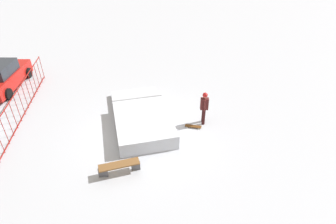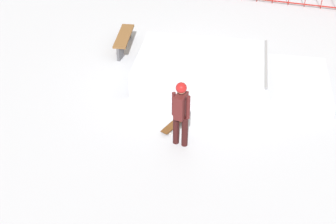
{
  "view_description": "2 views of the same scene",
  "coord_description": "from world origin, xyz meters",
  "px_view_note": "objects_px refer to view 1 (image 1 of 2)",
  "views": [
    {
      "loc": [
        -10.58,
        -0.38,
        8.31
      ],
      "look_at": [
        0.42,
        -1.2,
        0.9
      ],
      "focal_mm": 30.09,
      "sensor_mm": 36.0,
      "label": 1
    },
    {
      "loc": [
        3.13,
        -11.01,
        7.15
      ],
      "look_at": [
        0.42,
        -3.14,
        1.0
      ],
      "focal_mm": 49.11,
      "sensor_mm": 36.0,
      "label": 2
    }
  ],
  "objects_px": {
    "skater": "(204,106)",
    "parked_car_red": "(2,77)",
    "park_bench": "(119,166)",
    "skateboard": "(193,126)",
    "skate_ramp": "(142,119)"
  },
  "relations": [
    {
      "from": "park_bench",
      "to": "skater",
      "type": "bearing_deg",
      "value": -51.31
    },
    {
      "from": "skater",
      "to": "parked_car_red",
      "type": "relative_size",
      "value": 0.41
    },
    {
      "from": "skateboard",
      "to": "parked_car_red",
      "type": "xyz_separation_m",
      "value": [
        4.85,
        10.76,
        0.65
      ]
    },
    {
      "from": "park_bench",
      "to": "parked_car_red",
      "type": "relative_size",
      "value": 0.39
    },
    {
      "from": "skate_ramp",
      "to": "park_bench",
      "type": "height_order",
      "value": "skate_ramp"
    },
    {
      "from": "skate_ramp",
      "to": "skater",
      "type": "bearing_deg",
      "value": -101.88
    },
    {
      "from": "skate_ramp",
      "to": "parked_car_red",
      "type": "bearing_deg",
      "value": 52.99
    },
    {
      "from": "skater",
      "to": "park_bench",
      "type": "relative_size",
      "value": 1.05
    },
    {
      "from": "skateboard",
      "to": "skater",
      "type": "bearing_deg",
      "value": -129.99
    },
    {
      "from": "skateboard",
      "to": "parked_car_red",
      "type": "height_order",
      "value": "parked_car_red"
    },
    {
      "from": "skate_ramp",
      "to": "skater",
      "type": "distance_m",
      "value": 3.12
    },
    {
      "from": "skateboard",
      "to": "parked_car_red",
      "type": "relative_size",
      "value": 0.19
    },
    {
      "from": "skater",
      "to": "park_bench",
      "type": "bearing_deg",
      "value": 43.04
    },
    {
      "from": "park_bench",
      "to": "parked_car_red",
      "type": "distance_m",
      "value": 10.62
    },
    {
      "from": "skater",
      "to": "parked_car_red",
      "type": "bearing_deg",
      "value": -17.27
    }
  ]
}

